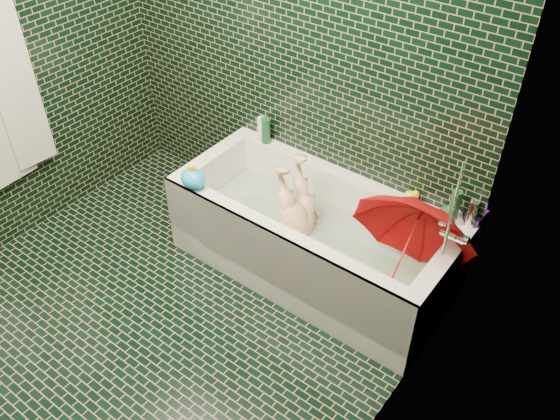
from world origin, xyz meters
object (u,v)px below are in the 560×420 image
Objects in this scene: umbrella at (404,251)px; rubber_duck at (412,196)px; bath_toy at (193,178)px; child at (301,230)px; bathtub at (311,245)px.

rubber_duck is (-0.17, 0.42, 0.02)m from umbrella.
rubber_duck is 0.62× the size of bath_toy.
umbrella is 0.45m from rubber_duck.
bath_toy is at bearing -55.87° from child.
bath_toy is at bearing -154.26° from bathtub.
bathtub is 1.87× the size of child.
child is at bearing -178.03° from umbrella.
child is 0.69m from rubber_duck.
bath_toy is at bearing -162.44° from umbrella.
rubber_duck is at bearing 119.30° from umbrella.
bath_toy reaches higher than child.
child is (-0.07, -0.01, 0.10)m from bathtub.
rubber_duck is (0.45, 0.35, 0.38)m from bathtub.
bath_toy is at bearing -125.04° from rubber_duck.
child is 5.01× the size of bath_toy.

